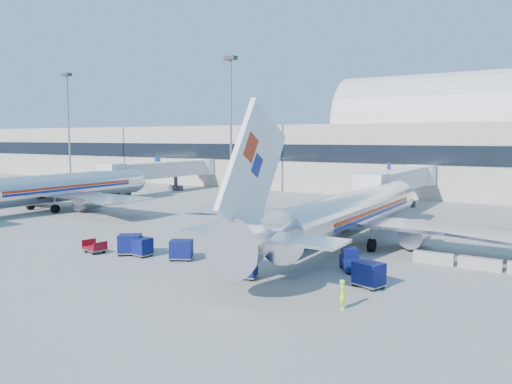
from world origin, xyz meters
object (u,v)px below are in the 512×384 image
Objects in this scene: airliner_main at (348,214)px; tug_lead at (235,254)px; barrier_near at (433,258)px; cart_open_red at (95,248)px; cart_train_a at (181,250)px; barrier_mid at (480,264)px; jetbridge_near at (402,180)px; ramp_worker at (343,294)px; mast_west at (231,106)px; cart_solo_far at (369,274)px; tug_right at (351,261)px; cart_solo_near at (244,267)px; tug_left at (233,239)px; mast_far_west at (68,112)px; cart_train_c at (130,244)px; airliner_mid at (48,189)px; jetbridge_mid at (168,170)px; cart_train_b at (141,246)px.

tug_lead is (-5.16, -10.36, -2.23)m from airliner_main.
cart_open_red is (-25.19, -11.13, -0.08)m from barrier_near.
barrier_mid is at bearing -4.37° from cart_train_a.
jetbridge_near is 16.06× the size of ramp_worker.
mast_west reaches higher than cart_solo_far.
tug_right is 1.29× the size of cart_solo_near.
tug_left is 1.15× the size of cart_train_a.
mast_far_west is at bearing -179.32° from jetbridge_near.
jetbridge_near is 30.82m from barrier_near.
cart_train_c reaches higher than tug_left.
airliner_mid is 17.36× the size of cart_open_red.
tug_right is 21.33m from cart_open_red.
cart_solo_far is (-5.55, -8.49, 0.43)m from barrier_mid.
tug_right is at bearing -9.64° from airliner_mid.
cart_open_red is at bearing 120.68° from tug_left.
cart_solo_far is (75.75, -36.49, -13.91)m from mast_far_west.
tug_lead is (-16.46, -7.86, 0.25)m from barrier_mid.
tug_left is at bearing -146.63° from airliner_main.
airliner_main reaches higher than cart_solo_far.
airliner_mid is 30.66m from cart_train_c.
cart_solo_near reaches higher than cart_open_red.
barrier_near is (10.40, -28.81, -3.48)m from jetbridge_near.
airliner_mid reaches higher than tug_right.
cart_train_a is at bearing 58.16° from ramp_worker.
cart_solo_far is at bearing 17.31° from cart_open_red.
jetbridge_mid is 51.85m from cart_train_a.
jetbridge_mid is at bearing 151.20° from barrier_near.
cart_train_a is 0.93× the size of cart_train_c.
cart_open_red is (-22.94, -2.64, -0.51)m from cart_solo_far.
jetbridge_mid is 27.82m from mast_far_west.
tug_lead is 8.87m from tug_right.
cart_train_b is 0.84× the size of cart_open_red.
barrier_mid is at bearing 76.27° from cart_solo_far.
jetbridge_mid is at bearing 95.22° from airliner_mid.
cart_train_a is at bearing -47.35° from jetbridge_mid.
tug_right is at bearing -80.50° from jetbridge_near.
tug_right reaches higher than cart_solo_near.
mast_west is 40.34m from tug_left.
cart_train_a is (-9.33, -11.77, -2.07)m from airliner_main.
airliner_main is at bearing 49.15° from cart_open_red.
cart_train_a is (35.07, -38.07, -3.08)m from jetbridge_mid.
mast_west is 49.33m from barrier_near.
cart_solo_near is at bearing -43.38° from jetbridge_mid.
barrier_mid is 1.24× the size of cart_train_c.
cart_train_a is (-4.17, -1.40, 0.15)m from tug_lead.
ramp_worker is at bearing -69.13° from cart_solo_far.
cart_train_a reaches higher than barrier_near.
ramp_worker is (14.37, -10.18, 0.15)m from tug_left.
ramp_worker is (5.86, -15.78, -2.07)m from airliner_main.
jetbridge_mid is 65.63m from ramp_worker.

